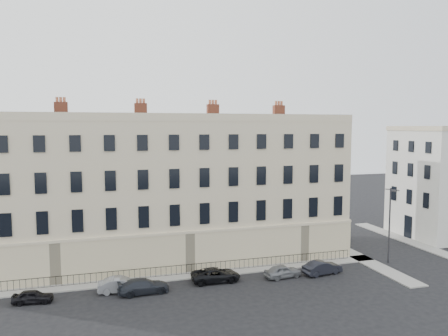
{
  "coord_description": "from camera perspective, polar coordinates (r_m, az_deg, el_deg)",
  "views": [
    {
      "loc": [
        -14.78,
        -35.58,
        14.49
      ],
      "look_at": [
        -1.29,
        10.0,
        9.99
      ],
      "focal_mm": 35.0,
      "sensor_mm": 36.0,
      "label": 1
    }
  ],
  "objects": [
    {
      "name": "ground",
      "position": [
        41.16,
        5.89,
        -15.24
      ],
      "size": [
        160.0,
        160.0,
        0.0
      ],
      "primitive_type": "plane",
      "color": "black",
      "rests_on": "ground"
    },
    {
      "name": "terrace",
      "position": [
        48.86,
        -5.93,
        -2.85
      ],
      "size": [
        36.22,
        12.22,
        17.0
      ],
      "color": "beige",
      "rests_on": "ground"
    },
    {
      "name": "adjacent_building",
      "position": [
        64.36,
        26.56,
        -1.85
      ],
      "size": [
        10.0,
        10.0,
        14.0
      ],
      "primitive_type": "cube",
      "color": "silver",
      "rests_on": "ground"
    },
    {
      "name": "pavement_terrace",
      "position": [
        43.33,
        -9.5,
        -14.12
      ],
      "size": [
        48.0,
        2.0,
        0.12
      ],
      "primitive_type": "cube",
      "color": "gray",
      "rests_on": "ground"
    },
    {
      "name": "pavement_east_return",
      "position": [
        53.66,
        15.69,
        -10.4
      ],
      "size": [
        2.0,
        24.0,
        0.12
      ],
      "primitive_type": "cube",
      "color": "gray",
      "rests_on": "ground"
    },
    {
      "name": "pavement_adjacent",
      "position": [
        60.93,
        22.75,
        -8.72
      ],
      "size": [
        2.0,
        20.0,
        0.12
      ],
      "primitive_type": "cube",
      "color": "gray",
      "rests_on": "ground"
    },
    {
      "name": "railings",
      "position": [
        44.17,
        -4.28,
        -13.01
      ],
      "size": [
        35.0,
        0.04,
        0.96
      ],
      "color": "black",
      "rests_on": "ground"
    },
    {
      "name": "car_a",
      "position": [
        40.65,
        -23.7,
        -15.12
      ],
      "size": [
        3.34,
        1.64,
        1.1
      ],
      "primitive_type": "imported",
      "rotation": [
        0.0,
        0.0,
        1.46
      ],
      "color": "black",
      "rests_on": "ground"
    },
    {
      "name": "car_b",
      "position": [
        40.71,
        -13.3,
        -14.6
      ],
      "size": [
        4.06,
        1.57,
        1.32
      ],
      "primitive_type": "imported",
      "rotation": [
        0.0,
        0.0,
        1.53
      ],
      "color": "gray",
      "rests_on": "ground"
    },
    {
      "name": "car_c",
      "position": [
        40.04,
        -10.47,
        -14.91
      ],
      "size": [
        4.58,
        2.11,
        1.3
      ],
      "primitive_type": "imported",
      "rotation": [
        0.0,
        0.0,
        1.64
      ],
      "color": "#23262E",
      "rests_on": "ground"
    },
    {
      "name": "car_d",
      "position": [
        42.12,
        -1.09,
        -13.79
      ],
      "size": [
        4.68,
        2.25,
        1.29
      ],
      "primitive_type": "imported",
      "rotation": [
        0.0,
        0.0,
        1.55
      ],
      "color": "black",
      "rests_on": "ground"
    },
    {
      "name": "car_e",
      "position": [
        43.54,
        7.68,
        -13.22
      ],
      "size": [
        3.8,
        1.92,
        1.24
      ],
      "primitive_type": "imported",
      "rotation": [
        0.0,
        0.0,
        1.7
      ],
      "color": "slate",
      "rests_on": "ground"
    },
    {
      "name": "car_f",
      "position": [
        45.12,
        12.72,
        -12.57
      ],
      "size": [
        4.21,
        2.03,
        1.33
      ],
      "primitive_type": "imported",
      "rotation": [
        0.0,
        0.0,
        1.73
      ],
      "color": "black",
      "rests_on": "ground"
    },
    {
      "name": "streetlamp",
      "position": [
        49.71,
        20.83,
        -6.57
      ],
      "size": [
        0.85,
        1.64,
        8.08
      ],
      "rotation": [
        0.0,
        0.0,
        0.43
      ],
      "color": "#313136",
      "rests_on": "ground"
    }
  ]
}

